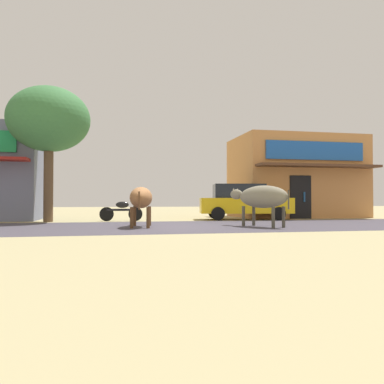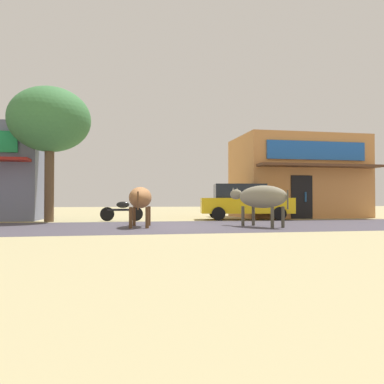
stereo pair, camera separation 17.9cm
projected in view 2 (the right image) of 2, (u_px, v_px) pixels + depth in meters
The scene contains 9 objects.
ground at pixel (164, 226), 13.51m from camera, with size 80.00×80.00×0.00m, color tan.
asphalt_road at pixel (164, 226), 13.51m from camera, with size 72.00×6.26×0.00m, color #433E49.
storefront_right_club at pixel (297, 177), 21.34m from camera, with size 6.46×5.13×4.27m.
roadside_tree at pixel (50, 121), 16.46m from camera, with size 3.36×3.36×5.61m.
parked_hatchback_car at pixel (244, 201), 18.25m from camera, with size 4.39×2.32×1.64m.
parked_motorcycle at pixel (122, 210), 17.03m from camera, with size 1.83×0.28×1.05m.
cow_near_brown at pixel (140, 198), 13.27m from camera, with size 1.01×2.61×1.34m.
cow_far_dark at pixel (261, 197), 13.28m from camera, with size 1.58×2.53×1.39m.
pedestrian_by_shop at pixel (303, 201), 19.32m from camera, with size 0.40×0.61×1.50m.
Camera 2 is at (-1.67, -13.47, 0.90)m, focal length 36.93 mm.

